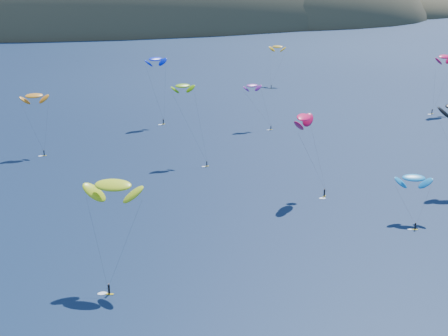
% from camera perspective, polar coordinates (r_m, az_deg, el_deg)
% --- Properties ---
extents(island, '(730.00, 300.00, 210.00)m').
position_cam_1_polar(island, '(634.33, -8.27, 12.25)').
color(island, '#3D3526').
rests_on(island, ground).
extents(kitesurfer_1, '(8.85, 8.31, 20.51)m').
position_cam_1_polar(kitesurfer_1, '(205.01, -16.97, 6.33)').
color(kitesurfer_1, gold).
rests_on(kitesurfer_1, ground).
extents(kitesurfer_2, '(12.16, 12.40, 21.87)m').
position_cam_1_polar(kitesurfer_2, '(118.82, -10.11, -1.57)').
color(kitesurfer_2, gold).
rests_on(kitesurfer_2, ground).
extents(kitesurfer_3, '(9.06, 12.71, 24.60)m').
position_cam_1_polar(kitesurfer_3, '(189.23, -3.79, 7.49)').
color(kitesurfer_3, gold).
rests_on(kitesurfer_3, ground).
extents(kitesurfer_4, '(9.45, 8.59, 26.09)m').
position_cam_1_polar(kitesurfer_4, '(233.84, -6.27, 9.86)').
color(kitesurfer_4, gold).
rests_on(kitesurfer_4, ground).
extents(kitesurfer_5, '(9.21, 10.54, 12.36)m').
position_cam_1_polar(kitesurfer_5, '(153.50, 16.95, -0.87)').
color(kitesurfer_5, gold).
rests_on(kitesurfer_5, ground).
extents(kitesurfer_6, '(9.58, 8.22, 17.23)m').
position_cam_1_polar(kitesurfer_6, '(226.75, 2.61, 7.53)').
color(kitesurfer_6, gold).
rests_on(kitesurfer_6, ground).
extents(kitesurfer_8, '(12.24, 8.50, 24.59)m').
position_cam_1_polar(kitesurfer_8, '(265.21, 19.53, 9.57)').
color(kitesurfer_8, gold).
rests_on(kitesurfer_8, ground).
extents(kitesurfer_9, '(10.15, 10.80, 23.07)m').
position_cam_1_polar(kitesurfer_9, '(161.41, 7.30, 4.61)').
color(kitesurfer_9, gold).
rests_on(kitesurfer_9, ground).
extents(kitesurfer_11, '(11.28, 14.45, 20.24)m').
position_cam_1_polar(kitesurfer_11, '(308.00, 4.91, 10.98)').
color(kitesurfer_11, gold).
rests_on(kitesurfer_11, ground).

